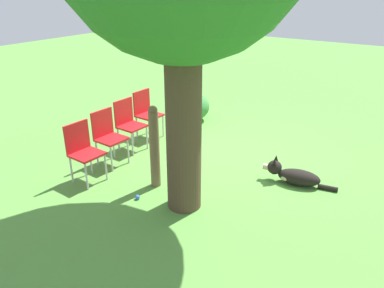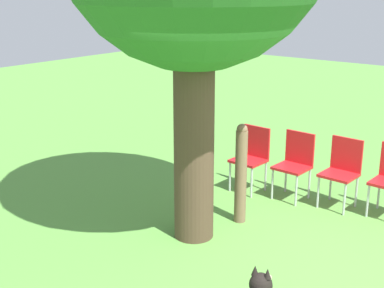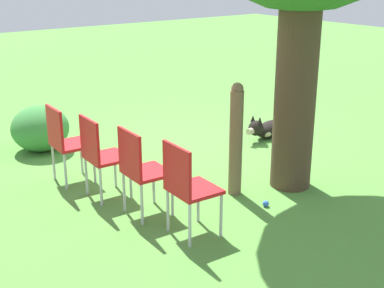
{
  "view_description": "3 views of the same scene",
  "coord_description": "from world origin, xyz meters",
  "px_view_note": "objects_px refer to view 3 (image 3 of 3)",
  "views": [
    {
      "loc": [
        -2.73,
        5.02,
        2.93
      ],
      "look_at": [
        -0.18,
        1.24,
        0.91
      ],
      "focal_mm": 35.0,
      "sensor_mm": 36.0,
      "label": 1
    },
    {
      "loc": [
        -4.75,
        -2.26,
        2.93
      ],
      "look_at": [
        -0.01,
        1.48,
        1.1
      ],
      "focal_mm": 50.0,
      "sensor_mm": 36.0,
      "label": 2
    },
    {
      "loc": [
        4.3,
        5.33,
        2.51
      ],
      "look_at": [
        0.8,
        0.67,
        0.51
      ],
      "focal_mm": 50.0,
      "sensor_mm": 36.0,
      "label": 3
    }
  ],
  "objects_px": {
    "red_chair_0": "(65,139)",
    "red_chair_1": "(100,152)",
    "fence_post": "(236,139)",
    "red_chair_3": "(187,184)",
    "red_chair_2": "(140,166)",
    "dog": "(268,129)",
    "tennis_ball": "(266,204)"
  },
  "relations": [
    {
      "from": "red_chair_2",
      "to": "tennis_ball",
      "type": "bearing_deg",
      "value": -25.38
    },
    {
      "from": "red_chair_1",
      "to": "tennis_ball",
      "type": "relative_size",
      "value": 13.82
    },
    {
      "from": "red_chair_2",
      "to": "red_chair_3",
      "type": "height_order",
      "value": "same"
    },
    {
      "from": "red_chair_0",
      "to": "red_chair_1",
      "type": "xyz_separation_m",
      "value": [
        -0.12,
        0.64,
        0.0
      ]
    },
    {
      "from": "fence_post",
      "to": "red_chair_3",
      "type": "relative_size",
      "value": 1.37
    },
    {
      "from": "red_chair_0",
      "to": "fence_post",
      "type": "bearing_deg",
      "value": -43.35
    },
    {
      "from": "red_chair_0",
      "to": "red_chair_1",
      "type": "bearing_deg",
      "value": -76.85
    },
    {
      "from": "dog",
      "to": "red_chair_0",
      "type": "height_order",
      "value": "red_chair_0"
    },
    {
      "from": "red_chair_3",
      "to": "red_chair_0",
      "type": "bearing_deg",
      "value": 103.15
    },
    {
      "from": "red_chair_1",
      "to": "red_chair_3",
      "type": "bearing_deg",
      "value": -76.85
    },
    {
      "from": "dog",
      "to": "red_chair_2",
      "type": "distance_m",
      "value": 3.11
    },
    {
      "from": "red_chair_1",
      "to": "red_chair_2",
      "type": "distance_m",
      "value": 0.65
    },
    {
      "from": "red_chair_1",
      "to": "tennis_ball",
      "type": "distance_m",
      "value": 1.89
    },
    {
      "from": "red_chair_3",
      "to": "red_chair_2",
      "type": "bearing_deg",
      "value": 103.15
    },
    {
      "from": "dog",
      "to": "red_chair_3",
      "type": "relative_size",
      "value": 1.22
    },
    {
      "from": "tennis_ball",
      "to": "red_chair_3",
      "type": "bearing_deg",
      "value": 0.53
    },
    {
      "from": "dog",
      "to": "tennis_ball",
      "type": "relative_size",
      "value": 16.82
    },
    {
      "from": "red_chair_0",
      "to": "red_chair_3",
      "type": "bearing_deg",
      "value": -76.85
    },
    {
      "from": "red_chair_1",
      "to": "red_chair_3",
      "type": "xyz_separation_m",
      "value": [
        -0.24,
        1.28,
        0.0
      ]
    },
    {
      "from": "red_chair_1",
      "to": "red_chair_2",
      "type": "relative_size",
      "value": 1.0
    },
    {
      "from": "dog",
      "to": "red_chair_0",
      "type": "relative_size",
      "value": 1.22
    },
    {
      "from": "fence_post",
      "to": "red_chair_0",
      "type": "xyz_separation_m",
      "value": [
        1.39,
        -1.43,
        -0.1
      ]
    },
    {
      "from": "red_chair_2",
      "to": "dog",
      "type": "bearing_deg",
      "value": 23.05
    },
    {
      "from": "dog",
      "to": "tennis_ball",
      "type": "xyz_separation_m",
      "value": [
        1.7,
        1.71,
        -0.1
      ]
    },
    {
      "from": "red_chair_2",
      "to": "red_chair_3",
      "type": "relative_size",
      "value": 1.0
    },
    {
      "from": "red_chair_2",
      "to": "tennis_ball",
      "type": "height_order",
      "value": "red_chair_2"
    },
    {
      "from": "red_chair_1",
      "to": "tennis_ball",
      "type": "xyz_separation_m",
      "value": [
        -1.3,
        1.27,
        -0.51
      ]
    },
    {
      "from": "red_chair_3",
      "to": "fence_post",
      "type": "bearing_deg",
      "value": 27.58
    },
    {
      "from": "red_chair_0",
      "to": "red_chair_2",
      "type": "xyz_separation_m",
      "value": [
        -0.24,
        1.28,
        0.0
      ]
    },
    {
      "from": "dog",
      "to": "tennis_ball",
      "type": "distance_m",
      "value": 2.41
    },
    {
      "from": "fence_post",
      "to": "red_chair_1",
      "type": "distance_m",
      "value": 1.5
    },
    {
      "from": "fence_post",
      "to": "red_chair_0",
      "type": "distance_m",
      "value": 2.0
    }
  ]
}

